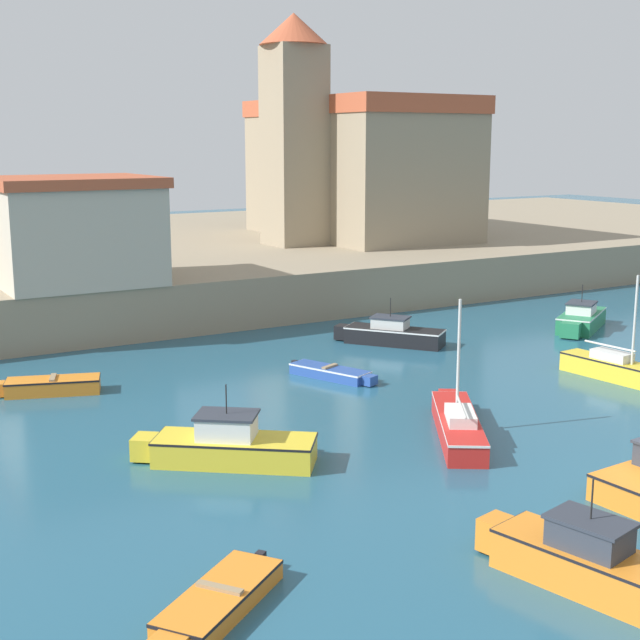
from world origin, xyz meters
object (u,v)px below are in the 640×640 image
object	(u,v)px
sailboat_yellow_4	(624,370)
motorboat_green_7	(581,319)
motorboat_yellow_2	(229,445)
motorboat_black_5	(391,334)
dinghy_blue_3	(331,372)
sailboat_red_9	(458,423)
dinghy_orange_8	(50,385)
dinghy_orange_1	(217,600)
church	(353,164)
harbor_shed_mid_row	(74,230)
motorboat_orange_0	(591,563)

from	to	relation	value
sailboat_yellow_4	motorboat_green_7	world-z (taller)	sailboat_yellow_4
motorboat_yellow_2	motorboat_black_5	xyz separation A→B (m)	(13.42, 10.58, -0.05)
dinghy_blue_3	sailboat_red_9	size ratio (longest dim) A/B	0.68
sailboat_yellow_4	dinghy_orange_8	world-z (taller)	sailboat_yellow_4
dinghy_orange_1	sailboat_yellow_4	xyz separation A→B (m)	(21.45, 8.01, 0.24)
dinghy_orange_1	motorboat_yellow_2	size ratio (longest dim) A/B	0.74
sailboat_red_9	church	world-z (taller)	church
motorboat_yellow_2	sailboat_red_9	bearing A→B (deg)	-12.12
dinghy_orange_8	dinghy_orange_1	bearing A→B (deg)	-93.56
motorboat_green_7	dinghy_orange_8	world-z (taller)	motorboat_green_7
dinghy_orange_1	church	world-z (taller)	church
sailboat_yellow_4	motorboat_black_5	xyz separation A→B (m)	(-4.16, 10.30, 0.03)
motorboat_yellow_2	dinghy_blue_3	world-z (taller)	motorboat_yellow_2
dinghy_orange_1	dinghy_orange_8	bearing A→B (deg)	86.44
motorboat_yellow_2	dinghy_orange_8	bearing A→B (deg)	104.85
motorboat_green_7	church	distance (m)	24.08
motorboat_green_7	sailboat_red_9	xyz separation A→B (m)	(-16.21, -9.95, -0.10)
dinghy_orange_1	harbor_shed_mid_row	bearing A→B (deg)	79.74
dinghy_orange_1	dinghy_blue_3	bearing A→B (deg)	51.31
motorboat_green_7	motorboat_yellow_2	bearing A→B (deg)	-160.62
dinghy_orange_1	motorboat_black_5	size ratio (longest dim) A/B	0.78
motorboat_orange_0	motorboat_green_7	distance (m)	27.97
harbor_shed_mid_row	motorboat_yellow_2	bearing A→B (deg)	-93.33
dinghy_blue_3	sailboat_yellow_4	xyz separation A→B (m)	(9.84, -6.49, 0.23)
dinghy_orange_1	motorboat_black_5	world-z (taller)	motorboat_black_5
motorboat_orange_0	sailboat_red_9	world-z (taller)	sailboat_red_9
dinghy_blue_3	harbor_shed_mid_row	distance (m)	15.69
dinghy_orange_8	motorboat_black_5	bearing A→B (deg)	0.85
sailboat_yellow_4	harbor_shed_mid_row	size ratio (longest dim) A/B	0.77
motorboat_orange_0	church	world-z (taller)	church
dinghy_blue_3	sailboat_red_9	xyz separation A→B (m)	(-0.26, -8.38, 0.21)
motorboat_black_5	dinghy_orange_8	bearing A→B (deg)	-179.15
motorboat_green_7	church	world-z (taller)	church
sailboat_red_9	sailboat_yellow_4	bearing A→B (deg)	10.60
dinghy_orange_1	sailboat_yellow_4	distance (m)	22.89
motorboat_orange_0	sailboat_red_9	size ratio (longest dim) A/B	0.92
sailboat_yellow_4	motorboat_orange_0	bearing A→B (deg)	-141.37
dinghy_blue_3	harbor_shed_mid_row	bearing A→B (deg)	116.24
motorboat_orange_0	harbor_shed_mid_row	size ratio (longest dim) A/B	0.69
dinghy_orange_8	motorboat_orange_0	bearing A→B (deg)	-73.74
motorboat_orange_0	motorboat_green_7	xyz separation A→B (m)	(20.22, 19.33, -0.05)
sailboat_yellow_4	sailboat_red_9	bearing A→B (deg)	-169.40
church	harbor_shed_mid_row	xyz separation A→B (m)	(-23.29, -11.15, -2.63)
church	sailboat_yellow_4	bearing A→B (deg)	-102.53
dinghy_blue_3	motorboat_green_7	distance (m)	16.04
church	motorboat_orange_0	bearing A→B (deg)	-116.41
dinghy_orange_1	motorboat_green_7	distance (m)	31.91
dinghy_orange_1	dinghy_orange_8	distance (m)	18.11
sailboat_yellow_4	dinghy_orange_8	size ratio (longest dim) A/B	1.45
harbor_shed_mid_row	dinghy_blue_3	bearing A→B (deg)	-63.76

